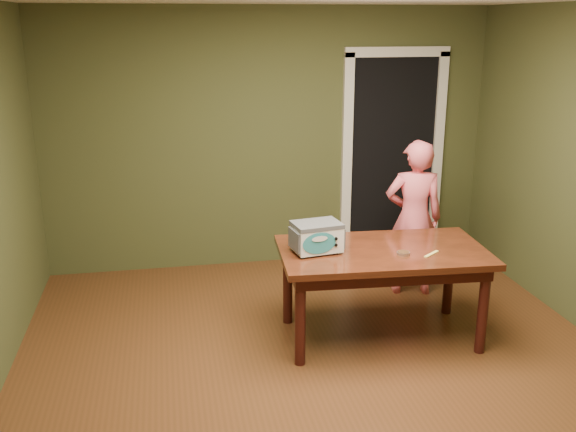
{
  "coord_description": "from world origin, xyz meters",
  "views": [
    {
      "loc": [
        -1.04,
        -3.82,
        2.45
      ],
      "look_at": [
        -0.11,
        1.0,
        0.95
      ],
      "focal_mm": 40.0,
      "sensor_mm": 36.0,
      "label": 1
    }
  ],
  "objects": [
    {
      "name": "dining_table",
      "position": [
        0.58,
        0.64,
        0.65
      ],
      "size": [
        1.65,
        1.0,
        0.75
      ],
      "rotation": [
        0.0,
        0.0,
        -0.06
      ],
      "color": "#33160B",
      "rests_on": "floor"
    },
    {
      "name": "child",
      "position": [
        1.15,
        1.44,
        0.72
      ],
      "size": [
        0.58,
        0.44,
        1.45
      ],
      "primitive_type": "imported",
      "rotation": [
        0.0,
        0.0,
        2.95
      ],
      "color": "#F16372",
      "rests_on": "floor"
    },
    {
      "name": "doorway",
      "position": [
        1.3,
        2.78,
        1.06
      ],
      "size": [
        1.1,
        0.66,
        2.25
      ],
      "color": "black",
      "rests_on": "ground"
    },
    {
      "name": "spatula",
      "position": [
        0.9,
        0.45,
        0.75
      ],
      "size": [
        0.16,
        0.13,
        0.01
      ],
      "primitive_type": "cube",
      "rotation": [
        0.0,
        0.0,
        0.65
      ],
      "color": "#F4E16A",
      "rests_on": "dining_table"
    },
    {
      "name": "toy_oven",
      "position": [
        0.05,
        0.68,
        0.88
      ],
      "size": [
        0.41,
        0.31,
        0.23
      ],
      "rotation": [
        0.0,
        0.0,
        0.16
      ],
      "color": "#4C4F54",
      "rests_on": "dining_table"
    },
    {
      "name": "room_shell",
      "position": [
        0.0,
        0.0,
        1.71
      ],
      "size": [
        4.52,
        5.02,
        2.61
      ],
      "color": "#3E4424",
      "rests_on": "ground"
    },
    {
      "name": "floor",
      "position": [
        0.0,
        0.0,
        0.0
      ],
      "size": [
        5.0,
        5.0,
        0.0
      ],
      "primitive_type": "plane",
      "color": "#593119",
      "rests_on": "ground"
    },
    {
      "name": "baking_pan",
      "position": [
        0.69,
        0.49,
        0.76
      ],
      "size": [
        0.1,
        0.1,
        0.02
      ],
      "color": "silver",
      "rests_on": "dining_table"
    }
  ]
}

